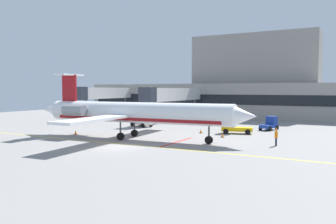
{
  "coord_description": "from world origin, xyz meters",
  "views": [
    {
      "loc": [
        21.69,
        -29.23,
        6.1
      ],
      "look_at": [
        -0.51,
        11.95,
        3.0
      ],
      "focal_mm": 36.97,
      "sensor_mm": 36.0,
      "label": 1
    }
  ],
  "objects_px": {
    "pushback_tractor": "(233,126)",
    "marshaller": "(276,137)",
    "baggage_tug": "(143,121)",
    "belt_loader": "(270,124)",
    "regional_jet": "(132,113)",
    "fuel_tank": "(122,113)"
  },
  "relations": [
    {
      "from": "belt_loader",
      "to": "baggage_tug",
      "type": "bearing_deg",
      "value": -164.35
    },
    {
      "from": "marshaller",
      "to": "regional_jet",
      "type": "bearing_deg",
      "value": -170.47
    },
    {
      "from": "pushback_tractor",
      "to": "fuel_tank",
      "type": "relative_size",
      "value": 0.59
    },
    {
      "from": "baggage_tug",
      "to": "belt_loader",
      "type": "relative_size",
      "value": 1.2
    },
    {
      "from": "regional_jet",
      "to": "pushback_tractor",
      "type": "distance_m",
      "value": 14.43
    },
    {
      "from": "belt_loader",
      "to": "fuel_tank",
      "type": "bearing_deg",
      "value": 172.96
    },
    {
      "from": "regional_jet",
      "to": "baggage_tug",
      "type": "distance_m",
      "value": 13.68
    },
    {
      "from": "regional_jet",
      "to": "marshaller",
      "type": "xyz_separation_m",
      "value": [
        16.67,
        2.8,
        -2.2
      ]
    },
    {
      "from": "regional_jet",
      "to": "baggage_tug",
      "type": "height_order",
      "value": "regional_jet"
    },
    {
      "from": "baggage_tug",
      "to": "marshaller",
      "type": "distance_m",
      "value": 24.59
    },
    {
      "from": "baggage_tug",
      "to": "fuel_tank",
      "type": "height_order",
      "value": "fuel_tank"
    },
    {
      "from": "regional_jet",
      "to": "baggage_tug",
      "type": "relative_size",
      "value": 7.27
    },
    {
      "from": "regional_jet",
      "to": "fuel_tank",
      "type": "height_order",
      "value": "regional_jet"
    },
    {
      "from": "regional_jet",
      "to": "fuel_tank",
      "type": "distance_m",
      "value": 27.06
    },
    {
      "from": "pushback_tractor",
      "to": "fuel_tank",
      "type": "height_order",
      "value": "fuel_tank"
    },
    {
      "from": "regional_jet",
      "to": "marshaller",
      "type": "bearing_deg",
      "value": 9.53
    },
    {
      "from": "pushback_tractor",
      "to": "marshaller",
      "type": "bearing_deg",
      "value": -47.49
    },
    {
      "from": "regional_jet",
      "to": "belt_loader",
      "type": "bearing_deg",
      "value": 53.27
    },
    {
      "from": "baggage_tug",
      "to": "marshaller",
      "type": "xyz_separation_m",
      "value": [
        22.81,
        -9.21,
        0.11
      ]
    },
    {
      "from": "baggage_tug",
      "to": "fuel_tank",
      "type": "distance_m",
      "value": 14.08
    },
    {
      "from": "pushback_tractor",
      "to": "belt_loader",
      "type": "relative_size",
      "value": 1.3
    },
    {
      "from": "regional_jet",
      "to": "belt_loader",
      "type": "relative_size",
      "value": 8.72
    }
  ]
}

